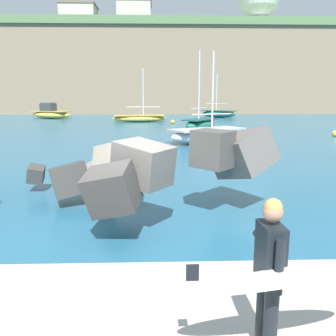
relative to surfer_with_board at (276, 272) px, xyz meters
name	(u,v)px	position (x,y,z in m)	size (l,w,h in m)	color
ground_plane	(128,235)	(-1.84, 4.17, -1.28)	(400.00, 400.00, 0.00)	#235B7A
breakwater_jetty	(57,171)	(-3.63, 5.40, -0.08)	(32.66, 5.53, 2.66)	gray
surfer_with_board	(276,272)	(0.00, 0.00, 0.00)	(2.10, 1.18, 1.78)	black
boat_near_left	(219,114)	(7.25, 45.59, -0.76)	(5.08, 4.23, 5.73)	#1E6656
boat_near_centre	(139,118)	(-3.05, 37.94, -0.85)	(6.25, 2.47, 5.87)	#EAC64C
boat_near_right	(200,124)	(2.58, 27.54, -0.71)	(3.75, 4.37, 6.58)	#1E6656
boat_mid_centre	(51,113)	(-14.73, 44.28, -0.62)	(6.20, 4.39, 2.01)	#EAC64C
boat_mid_right	(207,135)	(2.06, 19.66, -0.77)	(5.66, 4.48, 5.68)	white
mooring_buoy_inner	(173,122)	(0.57, 34.78, -1.06)	(0.44, 0.44, 0.44)	yellow
mooring_buoy_middle	(335,133)	(11.97, 22.81, -1.06)	(0.44, 0.44, 0.44)	yellow
headland_bluff	(116,74)	(-9.28, 73.93, 5.96)	(105.06, 42.05, 14.42)	#847056
station_building_west	(134,17)	(-5.04, 68.32, 15.82)	(6.37, 6.60, 5.32)	#B2ADA3
station_building_central	(79,17)	(-14.50, 64.41, 15.11)	(6.19, 5.70, 3.90)	#B2ADA3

